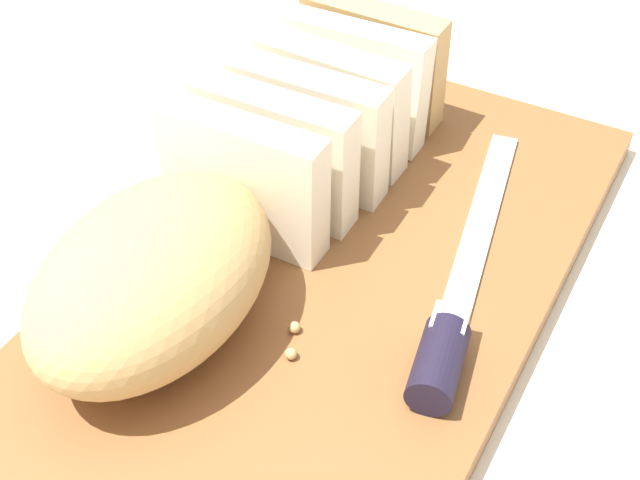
% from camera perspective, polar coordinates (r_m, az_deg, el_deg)
% --- Properties ---
extents(ground_plane, '(3.00, 3.00, 0.00)m').
position_cam_1_polar(ground_plane, '(0.54, 0.00, -3.79)').
color(ground_plane, silver).
extents(cutting_board, '(0.48, 0.26, 0.02)m').
position_cam_1_polar(cutting_board, '(0.54, 0.00, -3.10)').
color(cutting_board, brown).
rests_on(cutting_board, ground_plane).
extents(bread_loaf, '(0.35, 0.12, 0.08)m').
position_cam_1_polar(bread_loaf, '(0.53, -5.34, 2.94)').
color(bread_loaf, tan).
rests_on(bread_loaf, cutting_board).
extents(bread_knife, '(0.25, 0.06, 0.03)m').
position_cam_1_polar(bread_knife, '(0.50, 8.35, -5.52)').
color(bread_knife, silver).
rests_on(bread_knife, cutting_board).
extents(crumb_near_knife, '(0.00, 0.00, 0.00)m').
position_cam_1_polar(crumb_near_knife, '(0.56, -0.51, 0.94)').
color(crumb_near_knife, tan).
rests_on(crumb_near_knife, cutting_board).
extents(crumb_near_loaf, '(0.01, 0.01, 0.01)m').
position_cam_1_polar(crumb_near_loaf, '(0.49, -1.88, -7.34)').
color(crumb_near_loaf, tan).
rests_on(crumb_near_loaf, cutting_board).
extents(crumb_stray_left, '(0.01, 0.01, 0.01)m').
position_cam_1_polar(crumb_stray_left, '(0.50, -1.66, -5.65)').
color(crumb_stray_left, tan).
rests_on(crumb_stray_left, cutting_board).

